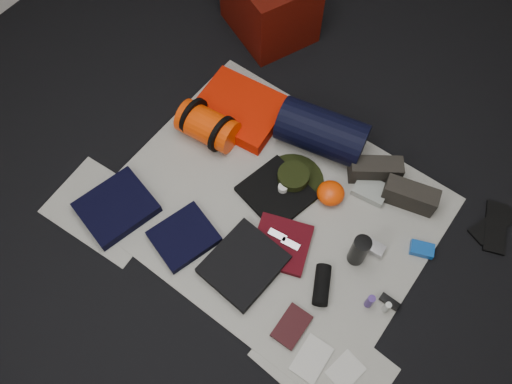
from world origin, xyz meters
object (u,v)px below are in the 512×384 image
Objects in this scene: navy_duffel at (322,132)px; compact_camera at (374,248)px; water_bottle at (359,250)px; stuff_sack at (208,126)px; red_cabinet at (270,1)px; sleeping_pad at (240,109)px; paperback_book at (292,326)px.

navy_duffel is 0.68m from compact_camera.
water_bottle reaches higher than compact_camera.
navy_duffel is (0.53, 0.33, 0.03)m from stuff_sack.
red_cabinet reaches higher than navy_duffel.
water_bottle is 2.02× the size of compact_camera.
stuff_sack is at bearing 173.16° from water_bottle.
stuff_sack is (0.22, -0.88, -0.11)m from red_cabinet.
water_bottle is (1.27, -1.00, -0.10)m from red_cabinet.
paperback_book is (0.94, -0.82, -0.03)m from sleeping_pad.
paperback_book is (-0.06, -0.47, -0.09)m from water_bottle.
sleeping_pad is 2.53× the size of paperback_book.
sleeping_pad is at bearing 179.91° from navy_duffel.
paperback_book is at bearing -75.87° from navy_duffel.
paperback_book is at bearing -31.13° from stuff_sack.
stuff_sack is at bearing -160.42° from navy_duffel.
red_cabinet is 2.74× the size of paperback_book.
sleeping_pad is 2.21× the size of water_bottle.
red_cabinet reaches higher than water_bottle.
red_cabinet is at bearing 140.53° from compact_camera.
stuff_sack is 0.63m from navy_duffel.
red_cabinet reaches higher than compact_camera.
paperback_book is (1.21, -1.48, -0.20)m from red_cabinet.
navy_duffel is 1.04m from paperback_book.
paperback_book is (0.46, -0.93, -0.11)m from navy_duffel.
compact_camera is at bearing -1.67° from stuff_sack.
water_bottle reaches higher than paperback_book.
sleeping_pad is 4.45× the size of compact_camera.
red_cabinet is at bearing 103.92° from stuff_sack.
red_cabinet is 1.92m from paperback_book.
compact_camera is (0.05, 0.09, -0.09)m from water_bottle.
navy_duffel is 2.20× the size of water_bottle.
water_bottle is 0.49m from paperback_book.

